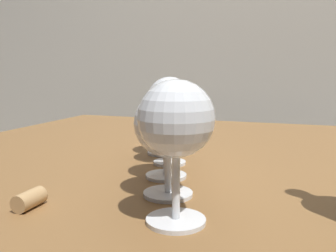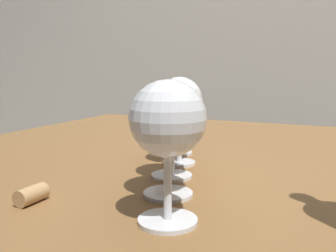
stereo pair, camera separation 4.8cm
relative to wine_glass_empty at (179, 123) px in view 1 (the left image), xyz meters
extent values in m
cube|color=brown|center=(0.00, 0.36, -0.13)|extent=(1.28, 0.97, 0.03)
cylinder|color=brown|center=(-0.58, 0.79, -0.51)|extent=(0.06, 0.06, 0.74)
cylinder|color=white|center=(0.00, 0.00, -0.11)|extent=(0.07, 0.07, 0.00)
cylinder|color=white|center=(0.00, 0.00, -0.06)|extent=(0.01, 0.01, 0.08)
sphere|color=white|center=(0.00, 0.00, 0.00)|extent=(0.08, 0.08, 0.08)
cylinder|color=white|center=(-0.04, 0.08, -0.11)|extent=(0.07, 0.07, 0.00)
cylinder|color=white|center=(-0.04, 0.08, -0.07)|extent=(0.01, 0.01, 0.06)
sphere|color=white|center=(-0.04, 0.08, -0.01)|extent=(0.09, 0.09, 0.09)
ellipsoid|color=maroon|center=(-0.04, 0.08, -0.01)|extent=(0.08, 0.08, 0.04)
cylinder|color=white|center=(-0.07, 0.16, -0.11)|extent=(0.06, 0.06, 0.00)
cylinder|color=white|center=(-0.07, 0.16, -0.08)|extent=(0.01, 0.01, 0.06)
sphere|color=white|center=(-0.07, 0.16, -0.02)|extent=(0.08, 0.08, 0.08)
ellipsoid|color=gold|center=(-0.07, 0.16, -0.03)|extent=(0.07, 0.07, 0.03)
cylinder|color=white|center=(-0.09, 0.24, -0.11)|extent=(0.06, 0.06, 0.00)
cylinder|color=white|center=(-0.09, 0.24, -0.06)|extent=(0.01, 0.01, 0.08)
sphere|color=white|center=(-0.09, 0.24, 0.00)|extent=(0.08, 0.08, 0.08)
ellipsoid|color=#470A16|center=(-0.09, 0.24, 0.00)|extent=(0.07, 0.07, 0.04)
cylinder|color=white|center=(-0.13, 0.32, -0.11)|extent=(0.06, 0.06, 0.00)
cylinder|color=white|center=(-0.13, 0.32, -0.08)|extent=(0.01, 0.01, 0.06)
sphere|color=white|center=(-0.13, 0.32, -0.02)|extent=(0.09, 0.09, 0.09)
ellipsoid|color=#EACC66|center=(-0.13, 0.32, -0.02)|extent=(0.08, 0.08, 0.04)
cylinder|color=tan|center=(-0.19, -0.02, -0.10)|extent=(0.02, 0.04, 0.02)
camera|label=1|loc=(0.11, -0.37, 0.05)|focal=39.27mm
camera|label=2|loc=(0.16, -0.35, 0.05)|focal=39.27mm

